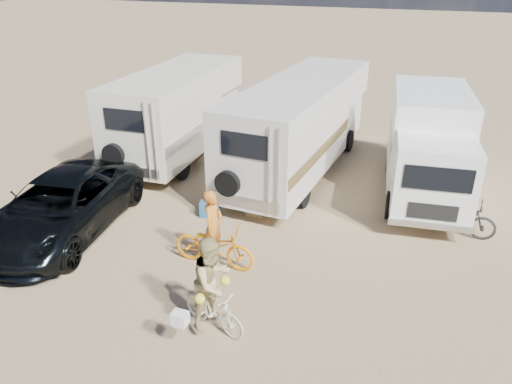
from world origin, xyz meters
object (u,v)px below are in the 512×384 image
at_px(dark_suv, 60,206).
at_px(bike_woman, 214,310).
at_px(box_truck, 428,149).
at_px(cooler, 210,209).
at_px(rv_main, 300,128).
at_px(rv_left, 178,114).
at_px(bike_man, 214,245).
at_px(bike_parked, 457,217).
at_px(rider_woman, 213,290).
at_px(crate, 256,209).
at_px(rider_man, 213,233).

height_order(dark_suv, bike_woman, dark_suv).
height_order(box_truck, cooler, box_truck).
xyz_separation_m(box_truck, bike_woman, (-3.33, -7.62, -1.07)).
relative_size(dark_suv, bike_woman, 3.66).
relative_size(rv_main, cooler, 15.55).
height_order(rv_main, bike_woman, rv_main).
distance_m(rv_left, box_truck, 8.56).
relative_size(box_truck, bike_man, 2.85).
relative_size(rv_left, bike_parked, 3.52).
relative_size(bike_man, rider_woman, 1.08).
distance_m(rider_woman, crate, 4.84).
distance_m(box_truck, bike_man, 7.11).
distance_m(rv_main, bike_parked, 5.79).
distance_m(rv_left, bike_woman, 9.73).
distance_m(rv_main, box_truck, 4.11).
relative_size(bike_woman, crate, 3.26).
bearing_deg(bike_woman, crate, 28.31).
bearing_deg(rv_left, bike_woman, -60.30).
bearing_deg(dark_suv, bike_man, -8.46).
relative_size(cooler, crate, 1.19).
bearing_deg(box_truck, dark_suv, -153.71).
bearing_deg(cooler, bike_parked, -3.23).
relative_size(rv_left, bike_woman, 4.55).
relative_size(rv_left, cooler, 12.46).
xyz_separation_m(bike_man, bike_woman, (0.94, -2.02, -0.08)).
bearing_deg(dark_suv, bike_woman, -29.48).
bearing_deg(bike_woman, rider_man, 42.30).
xyz_separation_m(rv_main, rider_man, (-0.21, -6.22, -0.64)).
xyz_separation_m(bike_woman, rider_man, (-0.94, 2.02, 0.42)).
xyz_separation_m(rider_man, crate, (0.03, 2.68, -0.68)).
xyz_separation_m(rv_left, crate, (4.30, -3.45, -1.33)).
xyz_separation_m(dark_suv, bike_woman, (5.27, -1.99, -0.31)).
bearing_deg(rv_left, crate, -41.63).
xyz_separation_m(rv_main, cooler, (-1.36, -4.04, -1.28)).
xyz_separation_m(box_truck, dark_suv, (-8.60, -5.62, -0.76)).
relative_size(bike_parked, crate, 4.22).
bearing_deg(bike_parked, dark_suv, 114.16).
relative_size(rv_main, dark_suv, 1.55).
height_order(rv_left, rider_woman, rv_left).
relative_size(box_truck, cooler, 10.43).
bearing_deg(rider_man, box_truck, -36.67).
relative_size(bike_woman, bike_parked, 0.77).
height_order(rv_left, box_truck, box_truck).
bearing_deg(rv_left, rv_main, -1.82).
relative_size(bike_man, bike_parked, 1.03).
distance_m(rider_woman, bike_parked, 7.00).
distance_m(dark_suv, cooler, 3.90).
height_order(rv_main, dark_suv, rv_main).
bearing_deg(rv_main, bike_parked, -24.91).
height_order(rv_left, crate, rv_left).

